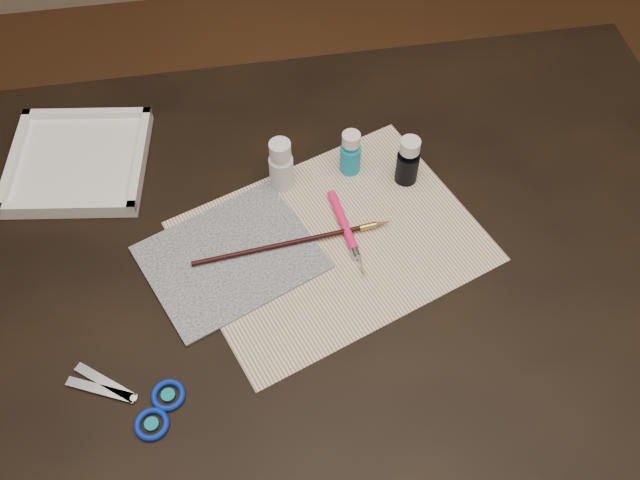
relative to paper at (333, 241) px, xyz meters
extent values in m
cube|color=#422614|center=(-0.02, -0.03, -0.76)|extent=(3.50, 3.50, 0.02)
cube|color=black|center=(-0.02, -0.03, -0.38)|extent=(1.30, 0.90, 0.75)
cube|color=white|center=(0.00, 0.00, 0.00)|extent=(0.51, 0.45, 0.00)
cube|color=black|center=(-0.15, -0.01, 0.00)|extent=(0.30, 0.27, 0.00)
cylinder|color=silver|center=(-0.06, 0.12, 0.05)|extent=(0.05, 0.05, 0.09)
cylinder|color=#1496BE|center=(0.05, 0.14, 0.04)|extent=(0.04, 0.04, 0.08)
cylinder|color=black|center=(0.14, 0.10, 0.04)|extent=(0.04, 0.04, 0.09)
cube|color=white|center=(-0.38, 0.22, 0.01)|extent=(0.24, 0.24, 0.03)
camera|label=1|loc=(-0.12, -0.61, 0.87)|focal=40.00mm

